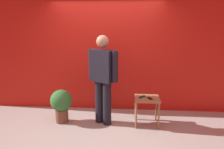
{
  "coord_description": "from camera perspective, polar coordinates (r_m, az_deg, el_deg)",
  "views": [
    {
      "loc": [
        0.52,
        -3.67,
        1.95
      ],
      "look_at": [
        0.18,
        0.55,
        1.01
      ],
      "focal_mm": 35.02,
      "sensor_mm": 36.0,
      "label": 1
    }
  ],
  "objects": [
    {
      "name": "standing_person",
      "position": [
        4.3,
        -2.39,
        -0.27
      ],
      "size": [
        0.66,
        0.47,
        1.78
      ],
      "color": "black",
      "rests_on": "ground_plane"
    },
    {
      "name": "ground_plane",
      "position": [
        4.19,
        -3.13,
        -15.25
      ],
      "size": [
        12.0,
        12.0,
        0.0
      ],
      "primitive_type": "plane",
      "color": "#9E9991"
    },
    {
      "name": "cell_phone",
      "position": [
        4.37,
        9.85,
        -6.16
      ],
      "size": [
        0.12,
        0.16,
        0.01
      ],
      "primitive_type": "cube",
      "rotation": [
        0.0,
        0.0,
        0.41
      ],
      "color": "black",
      "rests_on": "side_table"
    },
    {
      "name": "side_table",
      "position": [
        4.44,
        9.1,
        -7.14
      ],
      "size": [
        0.49,
        0.49,
        0.56
      ],
      "color": "olive",
      "rests_on": "ground_plane"
    },
    {
      "name": "tv_remote",
      "position": [
        4.43,
        7.86,
        -5.77
      ],
      "size": [
        0.14,
        0.16,
        0.02
      ],
      "primitive_type": "cube",
      "rotation": [
        0.0,
        0.0,
        -0.66
      ],
      "color": "black",
      "rests_on": "side_table"
    },
    {
      "name": "potted_plant",
      "position": [
        4.62,
        -13.1,
        -7.3
      ],
      "size": [
        0.44,
        0.44,
        0.69
      ],
      "color": "brown",
      "rests_on": "ground_plane"
    },
    {
      "name": "back_wall_red",
      "position": [
        5.06,
        -1.27,
        7.96
      ],
      "size": [
        6.32,
        0.12,
        3.1
      ],
      "primitive_type": "cube",
      "color": "red",
      "rests_on": "ground_plane"
    }
  ]
}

